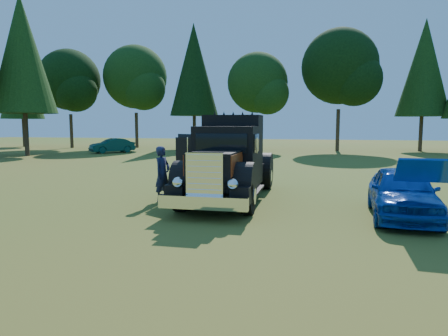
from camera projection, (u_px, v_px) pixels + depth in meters
The scene contains 7 objects.
ground at pixel (254, 216), 11.60m from camera, with size 120.00×120.00×0.00m, color #39601C.
treeline at pixel (278, 71), 37.81m from camera, with size 72.10×24.04×13.84m.
diamond_t_truck at pixel (228, 164), 13.96m from camera, with size 3.25×7.16×3.00m.
hotrod_coupe at pixel (402, 192), 11.38m from camera, with size 2.03×4.41×1.89m.
spectator_near at pixel (163, 174), 13.79m from camera, with size 0.70×0.46×1.92m, color #202C4A.
spectator_far at pixel (186, 172), 14.81m from camera, with size 0.87×0.68×1.80m, color #21344E.
distant_teal_car at pixel (112, 146), 37.32m from camera, with size 1.42×4.06×1.34m, color #093537.
Camera 1 is at (1.62, -11.29, 2.68)m, focal length 32.00 mm.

